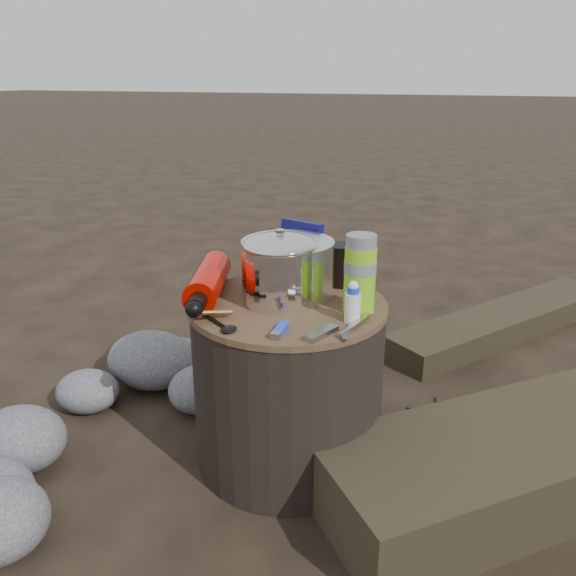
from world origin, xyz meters
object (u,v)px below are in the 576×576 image
(fuel_bottle, at_px, (208,281))
(travel_mug, at_px, (341,265))
(camping_pot, at_px, (280,269))
(thermos, at_px, (360,274))
(stump, at_px, (288,382))

(fuel_bottle, xyz_separation_m, travel_mug, (0.28, 0.20, 0.01))
(fuel_bottle, height_order, travel_mug, travel_mug)
(fuel_bottle, bearing_deg, camping_pot, -11.23)
(camping_pot, bearing_deg, travel_mug, 60.25)
(camping_pot, height_order, thermos, thermos)
(camping_pot, bearing_deg, stump, 19.02)
(camping_pot, relative_size, travel_mug, 1.60)
(thermos, bearing_deg, camping_pot, -174.86)
(fuel_bottle, bearing_deg, stump, -10.13)
(travel_mug, bearing_deg, fuel_bottle, -144.84)
(camping_pot, relative_size, thermos, 0.95)
(camping_pot, xyz_separation_m, fuel_bottle, (-0.18, -0.02, -0.05))
(thermos, relative_size, travel_mug, 1.69)
(camping_pot, distance_m, thermos, 0.19)
(thermos, bearing_deg, fuel_bottle, -173.85)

